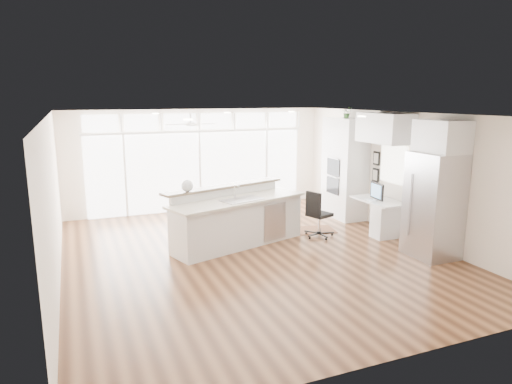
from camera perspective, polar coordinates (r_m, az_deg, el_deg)
name	(u,v)px	position (r m, az deg, el deg)	size (l,w,h in m)	color
floor	(255,255)	(8.98, -0.16, -7.85)	(7.00, 8.00, 0.02)	#462715
ceiling	(255,114)	(8.46, -0.17, 9.70)	(7.00, 8.00, 0.02)	white
wall_back	(199,160)	(12.37, -7.16, 4.00)	(7.00, 0.04, 2.70)	white
wall_front	(392,251)	(5.25, 16.60, -7.14)	(7.00, 0.04, 2.70)	white
wall_left	(53,202)	(8.02, -24.03, -1.19)	(0.04, 8.00, 2.70)	white
wall_right	(404,175)	(10.43, 17.96, 2.07)	(0.04, 8.00, 2.70)	white
glass_wall	(200,171)	(12.36, -7.06, 2.59)	(5.80, 0.06, 2.08)	silver
transom_row	(198,121)	(12.21, -7.21, 8.76)	(5.90, 0.06, 0.40)	silver
desk_window	(394,164)	(10.60, 16.83, 3.38)	(0.04, 0.85, 0.85)	white
ceiling_fan	(190,120)	(10.98, -8.20, 8.92)	(1.16, 1.16, 0.32)	white
recessed_lights	(251,115)	(8.65, -0.68, 9.62)	(3.40, 3.00, 0.02)	silver
oven_cabinet	(345,168)	(11.67, 11.02, 2.92)	(0.64, 1.20, 2.50)	silver
desk_nook	(379,216)	(10.63, 15.07, -2.94)	(0.72, 1.30, 0.76)	silver
upper_cabinets	(385,128)	(10.34, 15.83, 7.70)	(0.64, 1.30, 0.64)	silver
refrigerator	(434,205)	(9.26, 21.32, -1.56)	(0.76, 0.90, 2.00)	#B2B2B7
fridge_cabinet	(442,136)	(9.10, 22.21, 6.46)	(0.64, 0.90, 0.60)	silver
framed_photos	(376,167)	(11.11, 14.78, 3.08)	(0.06, 0.22, 0.80)	black
kitchen_island	(239,217)	(9.37, -2.20, -3.14)	(3.00, 1.13, 1.19)	silver
rug	(314,230)	(10.62, 7.30, -4.72)	(0.91, 0.66, 0.01)	#3D2013
office_chair	(319,214)	(10.04, 7.93, -2.75)	(0.53, 0.49, 1.01)	black
fishbowl	(187,186)	(9.01, -8.59, 0.80)	(0.24, 0.24, 0.24)	silver
monitor	(377,191)	(10.45, 14.89, 0.13)	(0.08, 0.50, 0.41)	black
keyboard	(370,200)	(10.39, 14.08, -1.02)	(0.11, 0.30, 0.02)	silver
potted_plant	(347,114)	(11.55, 11.28, 9.58)	(0.25, 0.27, 0.21)	#2E5A26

